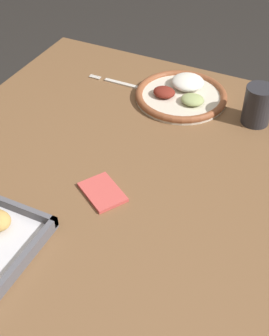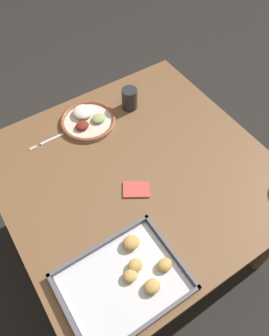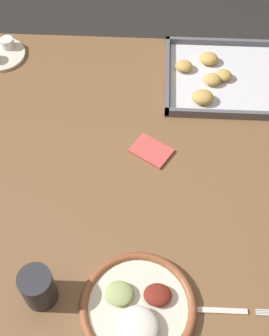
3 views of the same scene
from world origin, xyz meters
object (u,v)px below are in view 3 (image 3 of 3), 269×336
drinking_cup (38,288)px  napkin (151,151)px  baking_tray (226,78)px  fork (215,310)px  dinner_plate (138,308)px  saucer_plate (1,53)px

drinking_cup → napkin: (0.23, 0.41, -0.05)m
baking_tray → drinking_cup: (-0.45, -0.68, 0.04)m
fork → napkin: bearing=109.1°
dinner_plate → baking_tray: 0.74m
dinner_plate → napkin: bearing=87.8°
dinner_plate → saucer_plate: (-0.46, 0.78, -0.00)m
napkin → baking_tray: bearing=51.8°
saucer_plate → napkin: size_ratio=1.19×
drinking_cup → dinner_plate: bearing=-5.9°
baking_tray → saucer_plate: bearing=173.8°
dinner_plate → napkin: dinner_plate is taller
drinking_cup → napkin: size_ratio=0.82×
dinner_plate → napkin: 0.43m
fork → drinking_cup: (-0.38, 0.02, 0.05)m
dinner_plate → saucer_plate: bearing=120.7°
drinking_cup → baking_tray: bearing=56.8°
fork → drinking_cup: drinking_cup is taller
drinking_cup → napkin: drinking_cup is taller
dinner_plate → fork: bearing=2.4°
dinner_plate → saucer_plate: dinner_plate is taller
dinner_plate → napkin: size_ratio=2.03×
baking_tray → napkin: (-0.22, -0.28, -0.01)m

